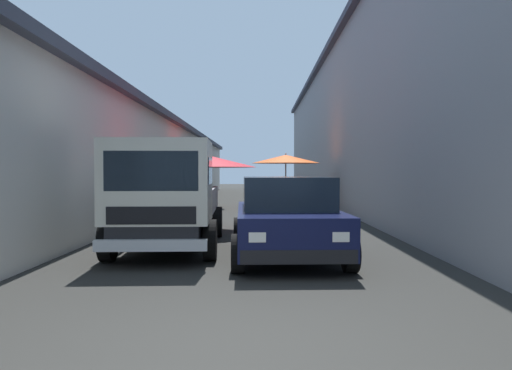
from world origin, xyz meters
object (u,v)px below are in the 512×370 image
object	(u,v)px
delivery_truck	(165,199)
fruit_stall_far_right	(286,165)
fruit_stall_near_right	(199,168)
parked_scooter	(309,219)
fruit_stall_far_left	(200,168)
vendor_by_crates	(193,188)
hatchback_car	(286,216)
plastic_stool	(180,212)

from	to	relation	value
delivery_truck	fruit_stall_far_right	bearing A→B (deg)	-14.42
fruit_stall_near_right	parked_scooter	size ratio (longest dim) A/B	1.43
fruit_stall_far_left	vendor_by_crates	bearing A→B (deg)	9.49
hatchback_car	delivery_truck	bearing A→B (deg)	83.18
fruit_stall_far_left	fruit_stall_near_right	distance (m)	8.23
parked_scooter	plastic_stool	size ratio (longest dim) A/B	3.89
delivery_truck	vendor_by_crates	xyz separation A→B (m)	(9.74, 0.81, -0.12)
fruit_stall_far_right	delivery_truck	distance (m)	11.53
plastic_stool	fruit_stall_far_right	bearing A→B (deg)	-32.17
fruit_stall_far_left	fruit_stall_near_right	bearing A→B (deg)	7.24
parked_scooter	plastic_stool	world-z (taller)	parked_scooter
fruit_stall_far_left	hatchback_car	bearing A→B (deg)	-151.96
hatchback_car	parked_scooter	size ratio (longest dim) A/B	2.35
hatchback_car	fruit_stall_far_left	bearing A→B (deg)	28.04
fruit_stall_far_left	hatchback_car	xyz separation A→B (m)	(-3.78, -2.01, -0.91)
parked_scooter	plastic_stool	xyz separation A→B (m)	(3.38, 3.55, -0.12)
fruit_stall_far_left	plastic_stool	distance (m)	2.60
fruit_stall_near_right	parked_scooter	bearing A→B (deg)	-158.59
delivery_truck	parked_scooter	world-z (taller)	delivery_truck
fruit_stall_far_right	hatchback_car	size ratio (longest dim) A/B	0.72
fruit_stall_near_right	vendor_by_crates	bearing A→B (deg)	179.86
delivery_truck	vendor_by_crates	distance (m)	9.77
fruit_stall_far_left	parked_scooter	size ratio (longest dim) A/B	1.70
fruit_stall_far_left	fruit_stall_near_right	size ratio (longest dim) A/B	1.19
fruit_stall_near_right	hatchback_car	bearing A→B (deg)	-165.67
delivery_truck	vendor_by_crates	size ratio (longest dim) A/B	3.13
fruit_stall_far_left	delivery_truck	world-z (taller)	fruit_stall_far_left
fruit_stall_near_right	hatchback_car	world-z (taller)	fruit_stall_near_right
vendor_by_crates	fruit_stall_far_right	bearing A→B (deg)	-69.19
fruit_stall_far_right	vendor_by_crates	world-z (taller)	fruit_stall_far_right
fruit_stall_far_right	fruit_stall_far_left	distance (m)	8.07
fruit_stall_far_right	fruit_stall_near_right	world-z (taller)	fruit_stall_far_right
fruit_stall_far_left	vendor_by_crates	world-z (taller)	fruit_stall_far_left
delivery_truck	vendor_by_crates	world-z (taller)	delivery_truck
fruit_stall_far_right	delivery_truck	world-z (taller)	fruit_stall_far_right
fruit_stall_near_right	parked_scooter	xyz separation A→B (m)	(-9.48, -3.72, -1.26)
fruit_stall_far_right	plastic_stool	distance (m)	6.75
fruit_stall_near_right	hatchback_car	xyz separation A→B (m)	(-11.94, -3.05, -0.97)
fruit_stall_far_left	parked_scooter	bearing A→B (deg)	-116.27
hatchback_car	parked_scooter	xyz separation A→B (m)	(2.45, -0.67, -0.29)
delivery_truck	plastic_stool	distance (m)	5.65
fruit_stall_near_right	plastic_stool	bearing A→B (deg)	-178.39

